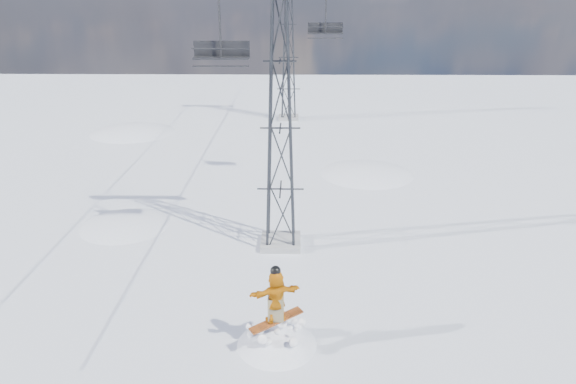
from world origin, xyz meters
name	(u,v)px	position (x,y,z in m)	size (l,w,h in m)	color
ground	(248,361)	(0.00, 0.00, 0.00)	(120.00, 120.00, 0.00)	white
snow_terrain	(214,276)	(-4.77, 21.24, -9.59)	(39.00, 37.00, 22.00)	white
lift_tower_near	(280,129)	(0.80, 8.00, 5.47)	(5.20, 1.80, 11.43)	#999999
lift_tower_far	(289,58)	(0.80, 33.00, 5.47)	(5.20, 1.80, 11.43)	#999999
snowboarder_jump	(277,383)	(0.88, 0.85, -1.62)	(4.40, 4.40, 7.04)	white
lift_chair_near	(221,52)	(-1.40, 7.05, 8.72)	(2.15, 0.62, 2.66)	black
lift_chair_mid	(325,29)	(3.00, 15.45, 8.99)	(1.87, 0.54, 2.32)	black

